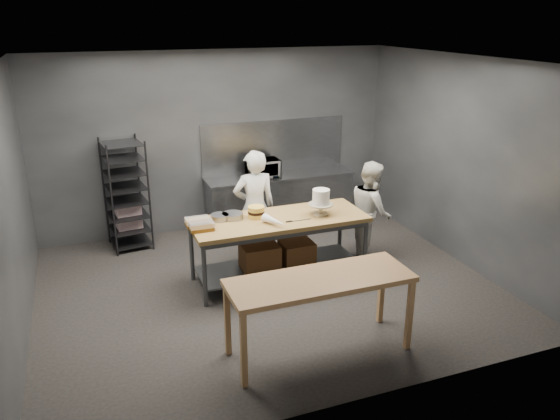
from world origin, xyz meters
name	(u,v)px	position (x,y,z in m)	size (l,w,h in m)	color
ground	(268,287)	(0.00, 0.00, 0.00)	(6.00, 6.00, 0.00)	black
back_wall	(218,142)	(0.00, 2.50, 1.50)	(6.00, 0.04, 3.00)	#4C4F54
work_table	(278,242)	(0.21, 0.18, 0.57)	(2.40, 0.90, 0.92)	olive
near_counter	(320,285)	(0.03, -1.61, 0.81)	(2.00, 0.70, 0.90)	#8F603B
back_counter	(280,199)	(1.00, 2.18, 0.45)	(2.60, 0.60, 0.90)	slate
splashback_panel	(274,146)	(1.00, 2.48, 1.35)	(2.60, 0.02, 0.90)	slate
speed_rack	(127,195)	(-1.59, 2.10, 0.86)	(0.68, 0.72, 1.75)	black
chef_behind	(254,208)	(0.10, 0.85, 0.86)	(0.63, 0.41, 1.72)	white
chef_right	(371,211)	(1.76, 0.36, 0.76)	(0.74, 0.57, 1.52)	silver
microwave	(263,168)	(0.69, 2.18, 1.05)	(0.54, 0.37, 0.30)	black
frosted_cake_stand	(321,199)	(0.81, 0.09, 1.15)	(0.34, 0.34, 0.36)	#B7AD92
layer_cake	(256,212)	(-0.06, 0.30, 1.00)	(0.22, 0.22, 0.16)	#E9C94A
cake_pans	(227,216)	(-0.44, 0.38, 0.96)	(0.45, 0.29, 0.07)	gray
piping_bag	(275,221)	(0.08, -0.07, 0.98)	(0.12, 0.12, 0.38)	white
offset_spatula	(295,221)	(0.39, -0.02, 0.93)	(0.36, 0.02, 0.02)	slate
pastry_clamshells	(200,224)	(-0.86, 0.19, 0.98)	(0.33, 0.37, 0.11)	#925F1D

